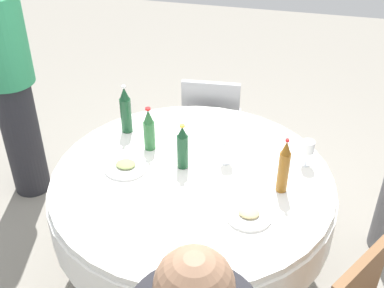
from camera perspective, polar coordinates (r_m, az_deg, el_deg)
The scene contains 13 objects.
ground_plane at distance 3.16m, azimuth -0.00°, elevation -14.37°, with size 10.00×10.00×0.00m, color gray.
dining_table at distance 2.75m, azimuth -0.00°, elevation -6.11°, with size 1.56×1.56×0.74m.
bottle_amber_near at distance 2.51m, azimuth 10.65°, elevation -2.67°, with size 0.06×0.06×0.32m.
bottle_dark_green_left at distance 2.65m, azimuth -1.11°, elevation -0.43°, with size 0.06×0.06×0.27m.
bottle_green_north at distance 2.81m, azimuth -5.02°, elevation 1.64°, with size 0.07×0.07×0.27m.
bottle_dark_green_mid at distance 2.98m, azimuth -7.73°, elevation 3.89°, with size 0.07×0.07×0.31m.
wine_glass_mid at distance 2.75m, azimuth 13.35°, elevation -0.41°, with size 0.07×0.07×0.15m.
wine_glass_east at distance 2.70m, azimuth 4.08°, elevation -0.26°, with size 0.07×0.07×0.15m.
plate_west at distance 2.42m, azimuth 6.63°, elevation -8.20°, with size 0.23×0.23×0.04m.
plate_south at distance 2.73m, azimuth -7.71°, elevation -2.59°, with size 0.24×0.24×0.04m.
spoon_left at distance 2.95m, azimuth 5.48°, elevation 0.48°, with size 0.18×0.02×0.01m, color silver.
person_north at distance 3.49m, azimuth -20.45°, elevation 6.54°, with size 0.34×0.34×1.67m.
chair_inner at distance 3.57m, azimuth 2.30°, elevation 2.87°, with size 0.43×0.43×0.87m.
Camera 1 is at (-0.49, 2.04, 2.37)m, focal length 45.77 mm.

